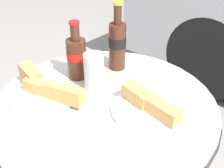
# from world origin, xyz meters

# --- Properties ---
(bistro_table) EXTENTS (0.75, 0.75, 0.78)m
(bistro_table) POSITION_xyz_m (0.00, 0.00, 0.63)
(bistro_table) COLOR #333333
(bistro_table) RESTS_ON ground_plane
(cola_bottle_left) EXTENTS (0.07, 0.07, 0.22)m
(cola_bottle_left) POSITION_xyz_m (-0.18, 0.05, 0.86)
(cola_bottle_left) COLOR #4C2819
(cola_bottle_left) RESTS_ON bistro_table
(cola_bottle_right) EXTENTS (0.07, 0.07, 0.26)m
(cola_bottle_right) POSITION_xyz_m (-0.12, 0.19, 0.88)
(cola_bottle_right) COLOR #4C2819
(cola_bottle_right) RESTS_ON bistro_table
(drinking_glass) EXTENTS (0.07, 0.07, 0.13)m
(drinking_glass) POSITION_xyz_m (-0.08, 0.03, 0.84)
(drinking_glass) COLOR black
(drinking_glass) RESTS_ON bistro_table
(lunch_plate_near) EXTENTS (0.23, 0.23, 0.06)m
(lunch_plate_near) POSITION_xyz_m (0.14, 0.05, 0.79)
(lunch_plate_near) COLOR white
(lunch_plate_near) RESTS_ON bistro_table
(lunch_plate_far) EXTENTS (0.30, 0.22, 0.07)m
(lunch_plate_far) POSITION_xyz_m (-0.17, -0.11, 0.80)
(lunch_plate_far) COLOR white
(lunch_plate_far) RESTS_ON bistro_table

